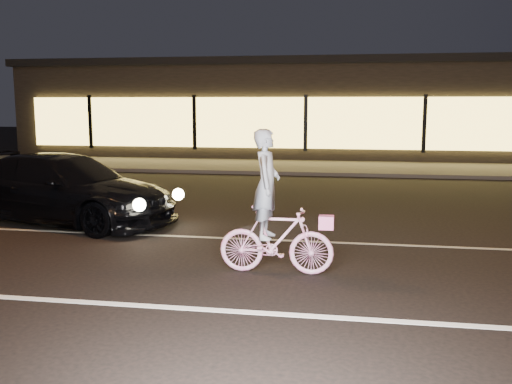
# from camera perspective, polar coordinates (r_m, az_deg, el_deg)

# --- Properties ---
(ground) EXTENTS (90.00, 90.00, 0.00)m
(ground) POSITION_cam_1_polar(r_m,az_deg,el_deg) (8.21, -3.79, -7.96)
(ground) COLOR black
(ground) RESTS_ON ground
(lane_stripe_near) EXTENTS (60.00, 0.12, 0.01)m
(lane_stripe_near) POSITION_cam_1_polar(r_m,az_deg,el_deg) (6.84, -6.76, -11.50)
(lane_stripe_near) COLOR silver
(lane_stripe_near) RESTS_ON ground
(lane_stripe_far) EXTENTS (60.00, 0.10, 0.01)m
(lane_stripe_far) POSITION_cam_1_polar(r_m,az_deg,el_deg) (10.10, -1.15, -4.70)
(lane_stripe_far) COLOR gray
(lane_stripe_far) RESTS_ON ground
(sidewalk) EXTENTS (30.00, 4.00, 0.12)m
(sidewalk) POSITION_cam_1_polar(r_m,az_deg,el_deg) (20.85, 4.52, 2.49)
(sidewalk) COLOR #383533
(sidewalk) RESTS_ON ground
(storefront) EXTENTS (25.40, 8.42, 4.20)m
(storefront) POSITION_cam_1_polar(r_m,az_deg,el_deg) (26.67, 5.74, 8.37)
(storefront) COLOR black
(storefront) RESTS_ON ground
(cyclist) EXTENTS (1.61, 0.56, 2.03)m
(cyclist) POSITION_cam_1_polar(r_m,az_deg,el_deg) (7.96, 1.77, -3.13)
(cyclist) COLOR #F0489F
(cyclist) RESTS_ON ground
(sedan) EXTENTS (5.05, 3.07, 1.37)m
(sedan) POSITION_cam_1_polar(r_m,az_deg,el_deg) (12.00, -18.54, 0.32)
(sedan) COLOR black
(sedan) RESTS_ON ground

